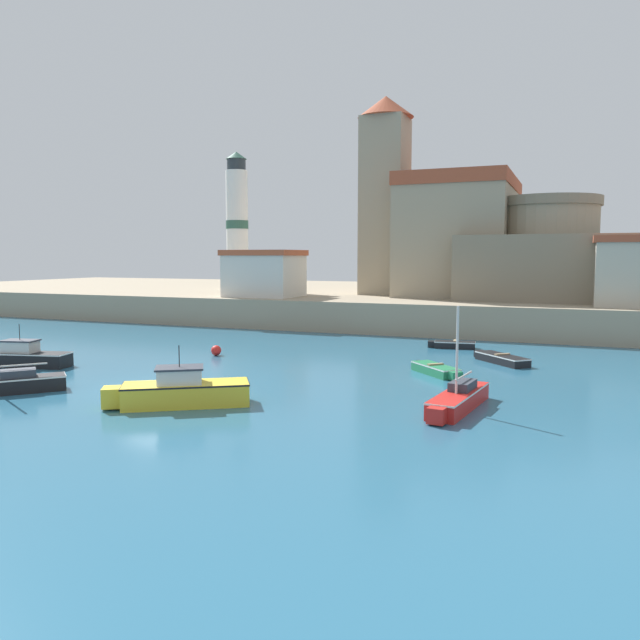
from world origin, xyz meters
The scene contains 14 objects.
ground_plane centered at (0.00, 0.00, 0.00)m, with size 200.00×200.00×0.00m, color #28607F.
quay_seawall centered at (0.00, 42.86, 1.26)m, with size 120.00×40.00×2.53m, color gray.
dinghy_black_0 centered at (10.89, 18.28, 0.26)m, with size 3.22×1.41×0.55m.
motorboat_black_1 centered at (-10.34, 1.89, 0.56)m, with size 5.84×2.64×2.42m.
dinghy_green_2 centered at (11.80, 8.40, 0.27)m, with size 3.19×3.27×0.57m.
motorboat_yellow_3 centered at (3.40, -2.47, 0.62)m, with size 5.71×4.35×2.54m.
sailboat_red_4 centered at (14.18, 1.29, 0.44)m, with size 1.77×5.70×4.24m.
sailboat_black_5 centered at (-5.35, -3.59, 0.44)m, with size 4.35×4.80×4.30m.
dinghy_black_6 centered at (14.54, 13.40, 0.27)m, with size 3.56×3.70×0.57m.
mooring_buoy centered at (-2.31, 9.45, 0.32)m, with size 0.64×0.64×0.64m, color red.
church centered at (6.79, 36.45, 8.85)m, with size 14.44×15.03×18.75m.
fortress centered at (16.00, 34.38, 5.85)m, with size 14.03×14.03×8.75m.
lighthouse centered at (-16.00, 36.16, 9.80)m, with size 2.45×2.45×14.91m.
harbor_shed_near_wharf centered at (-8.00, 27.04, 4.67)m, with size 6.56×5.33×4.25m.
Camera 1 is at (18.42, -23.84, 6.19)m, focal length 35.00 mm.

